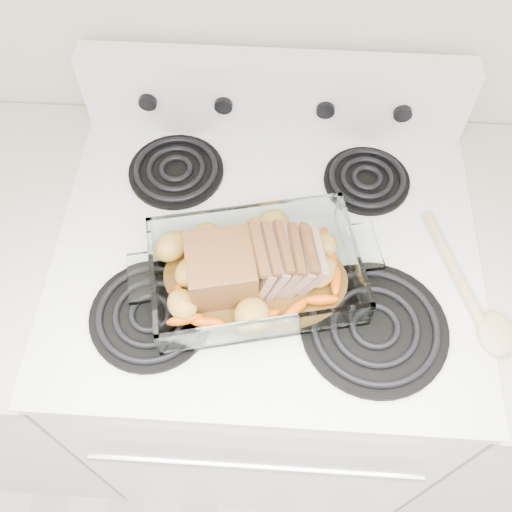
# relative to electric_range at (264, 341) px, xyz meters

# --- Properties ---
(electric_range) EXTENTS (0.78, 0.70, 1.12)m
(electric_range) POSITION_rel_electric_range_xyz_m (0.00, 0.00, 0.00)
(electric_range) COLOR white
(electric_range) RESTS_ON ground
(counter_left) EXTENTS (0.58, 0.68, 0.93)m
(counter_left) POSITION_rel_electric_range_xyz_m (-0.67, -0.00, -0.02)
(counter_left) COLOR silver
(counter_left) RESTS_ON ground
(baking_dish) EXTENTS (0.35, 0.23, 0.07)m
(baking_dish) POSITION_rel_electric_range_xyz_m (-0.02, -0.08, 0.48)
(baking_dish) COLOR white
(baking_dish) RESTS_ON electric_range
(pork_roast) EXTENTS (0.23, 0.11, 0.09)m
(pork_roast) POSITION_rel_electric_range_xyz_m (-0.04, -0.08, 0.51)
(pork_roast) COLOR brown
(pork_roast) RESTS_ON baking_dish
(roast_vegetables) EXTENTS (0.36, 0.20, 0.04)m
(roast_vegetables) POSITION_rel_electric_range_xyz_m (-0.02, -0.05, 0.49)
(roast_vegetables) COLOR #EB4709
(roast_vegetables) RESTS_ON baking_dish
(wooden_spoon) EXTENTS (0.13, 0.28, 0.02)m
(wooden_spoon) POSITION_rel_electric_range_xyz_m (0.37, -0.11, 0.46)
(wooden_spoon) COLOR #CEBA85
(wooden_spoon) RESTS_ON electric_range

